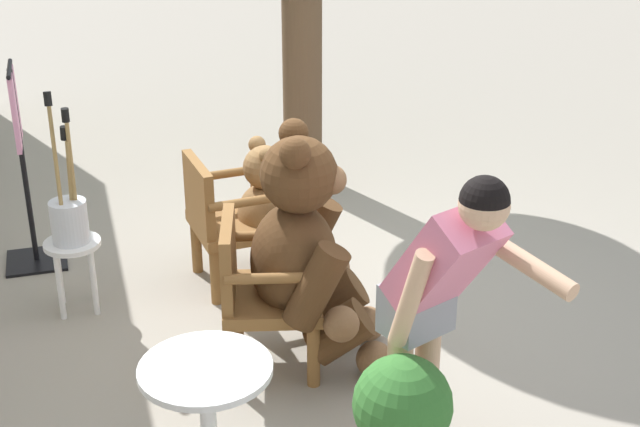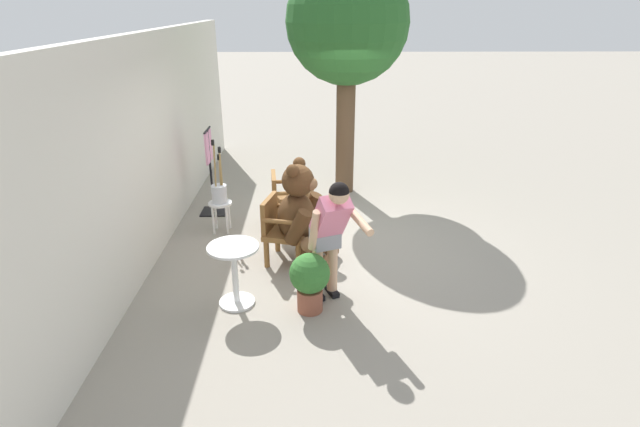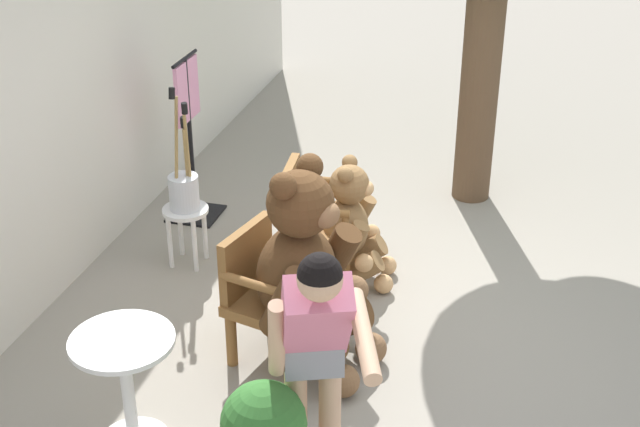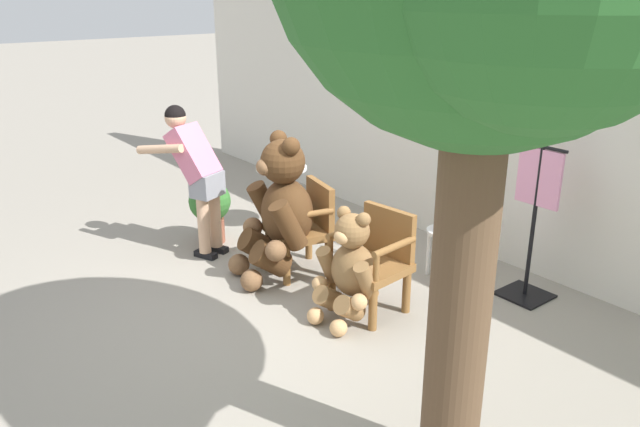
# 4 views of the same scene
# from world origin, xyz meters

# --- Properties ---
(ground_plane) EXTENTS (60.00, 60.00, 0.00)m
(ground_plane) POSITION_xyz_m (0.00, 0.00, 0.00)
(ground_plane) COLOR gray
(back_wall) EXTENTS (10.00, 0.16, 2.80)m
(back_wall) POSITION_xyz_m (0.00, 2.40, 1.40)
(back_wall) COLOR silver
(back_wall) RESTS_ON ground
(wooden_chair_left) EXTENTS (0.67, 0.64, 0.86)m
(wooden_chair_left) POSITION_xyz_m (-0.48, 0.66, 0.46)
(wooden_chair_left) COLOR brown
(wooden_chair_left) RESTS_ON ground
(wooden_chair_right) EXTENTS (0.61, 0.57, 0.86)m
(wooden_chair_right) POSITION_xyz_m (0.49, 0.66, 0.46)
(wooden_chair_right) COLOR brown
(wooden_chair_right) RESTS_ON ground
(teddy_bear_large) EXTENTS (0.85, 0.85, 1.36)m
(teddy_bear_large) POSITION_xyz_m (-0.52, 0.40, 0.67)
(teddy_bear_large) COLOR #4C3019
(teddy_bear_large) RESTS_ON ground
(teddy_bear_small) EXTENTS (0.57, 0.56, 0.95)m
(teddy_bear_small) POSITION_xyz_m (0.50, 0.36, 0.46)
(teddy_bear_small) COLOR olive
(teddy_bear_small) RESTS_ON ground
(person_visitor) EXTENTS (0.74, 0.67, 1.50)m
(person_visitor) POSITION_xyz_m (-1.49, 0.08, 0.90)
(person_visitor) COLOR black
(person_visitor) RESTS_ON ground
(white_stool) EXTENTS (0.34, 0.34, 0.46)m
(white_stool) POSITION_xyz_m (0.42, 1.61, 0.36)
(white_stool) COLOR white
(white_stool) RESTS_ON ground
(brush_bucket) EXTENTS (0.22, 0.22, 0.93)m
(brush_bucket) POSITION_xyz_m (0.42, 1.61, 0.63)
(brush_bucket) COLOR silver
(brush_bucket) RESTS_ON white_stool
(round_side_table) EXTENTS (0.56, 0.56, 0.72)m
(round_side_table) POSITION_xyz_m (-1.52, 1.12, 0.45)
(round_side_table) COLOR white
(round_side_table) RESTS_ON ground
(potted_plant) EXTENTS (0.44, 0.44, 0.68)m
(potted_plant) POSITION_xyz_m (-1.66, 0.30, 0.40)
(potted_plant) COLOR brown
(potted_plant) RESTS_ON ground
(clothing_display_stand) EXTENTS (0.44, 0.40, 1.36)m
(clothing_display_stand) POSITION_xyz_m (1.16, 1.86, 0.72)
(clothing_display_stand) COLOR black
(clothing_display_stand) RESTS_ON ground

